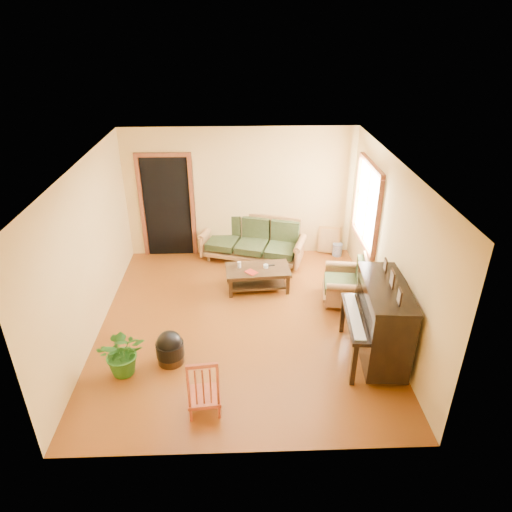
{
  "coord_description": "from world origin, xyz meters",
  "views": [
    {
      "loc": [
        0.0,
        -6.05,
        4.38
      ],
      "look_at": [
        0.23,
        0.2,
        1.1
      ],
      "focal_mm": 32.0,
      "sensor_mm": 36.0,
      "label": 1
    }
  ],
  "objects_px": {
    "red_chair": "(203,383)",
    "sofa": "(252,241)",
    "armchair": "(344,280)",
    "ceramic_crock": "(337,250)",
    "coffee_table": "(258,278)",
    "piano": "(382,323)",
    "footstool": "(170,351)",
    "potted_plant": "(123,352)"
  },
  "relations": [
    {
      "from": "sofa",
      "to": "footstool",
      "type": "xyz_separation_m",
      "value": [
        -1.25,
        -3.05,
        -0.24
      ]
    },
    {
      "from": "armchair",
      "to": "red_chair",
      "type": "distance_m",
      "value": 3.29
    },
    {
      "from": "armchair",
      "to": "sofa",
      "type": "bearing_deg",
      "value": 143.24
    },
    {
      "from": "red_chair",
      "to": "coffee_table",
      "type": "bearing_deg",
      "value": 69.05
    },
    {
      "from": "ceramic_crock",
      "to": "potted_plant",
      "type": "bearing_deg",
      "value": -136.83
    },
    {
      "from": "sofa",
      "to": "footstool",
      "type": "bearing_deg",
      "value": -94.26
    },
    {
      "from": "armchair",
      "to": "ceramic_crock",
      "type": "xyz_separation_m",
      "value": [
        0.24,
        1.69,
        -0.28
      ]
    },
    {
      "from": "sofa",
      "to": "ceramic_crock",
      "type": "distance_m",
      "value": 1.79
    },
    {
      "from": "footstool",
      "to": "ceramic_crock",
      "type": "distance_m",
      "value": 4.39
    },
    {
      "from": "red_chair",
      "to": "potted_plant",
      "type": "xyz_separation_m",
      "value": [
        -1.14,
        0.72,
        -0.08
      ]
    },
    {
      "from": "sofa",
      "to": "red_chair",
      "type": "height_order",
      "value": "same"
    },
    {
      "from": "piano",
      "to": "red_chair",
      "type": "relative_size",
      "value": 1.57
    },
    {
      "from": "coffee_table",
      "to": "piano",
      "type": "xyz_separation_m",
      "value": [
        1.66,
        -1.95,
        0.39
      ]
    },
    {
      "from": "red_chair",
      "to": "footstool",
      "type": "bearing_deg",
      "value": 114.85
    },
    {
      "from": "footstool",
      "to": "ceramic_crock",
      "type": "relative_size",
      "value": 1.54
    },
    {
      "from": "sofa",
      "to": "footstool",
      "type": "height_order",
      "value": "sofa"
    },
    {
      "from": "piano",
      "to": "potted_plant",
      "type": "relative_size",
      "value": 1.93
    },
    {
      "from": "red_chair",
      "to": "sofa",
      "type": "bearing_deg",
      "value": 74.11
    },
    {
      "from": "sofa",
      "to": "piano",
      "type": "distance_m",
      "value": 3.51
    },
    {
      "from": "red_chair",
      "to": "ceramic_crock",
      "type": "xyz_separation_m",
      "value": [
        2.48,
        4.1,
        -0.3
      ]
    },
    {
      "from": "coffee_table",
      "to": "potted_plant",
      "type": "height_order",
      "value": "potted_plant"
    },
    {
      "from": "armchair",
      "to": "ceramic_crock",
      "type": "bearing_deg",
      "value": 90.68
    },
    {
      "from": "coffee_table",
      "to": "ceramic_crock",
      "type": "height_order",
      "value": "coffee_table"
    },
    {
      "from": "piano",
      "to": "red_chair",
      "type": "xyz_separation_m",
      "value": [
        -2.44,
        -0.91,
        -0.17
      ]
    },
    {
      "from": "red_chair",
      "to": "potted_plant",
      "type": "height_order",
      "value": "red_chair"
    },
    {
      "from": "coffee_table",
      "to": "sofa",
      "type": "bearing_deg",
      "value": 93.53
    },
    {
      "from": "red_chair",
      "to": "ceramic_crock",
      "type": "bearing_deg",
      "value": 53.21
    },
    {
      "from": "sofa",
      "to": "red_chair",
      "type": "distance_m",
      "value": 4.02
    },
    {
      "from": "armchair",
      "to": "ceramic_crock",
      "type": "relative_size",
      "value": 3.2
    },
    {
      "from": "coffee_table",
      "to": "ceramic_crock",
      "type": "distance_m",
      "value": 2.1
    },
    {
      "from": "coffee_table",
      "to": "potted_plant",
      "type": "distance_m",
      "value": 2.88
    },
    {
      "from": "armchair",
      "to": "footstool",
      "type": "relative_size",
      "value": 2.08
    },
    {
      "from": "red_chair",
      "to": "piano",
      "type": "bearing_deg",
      "value": 14.8
    },
    {
      "from": "sofa",
      "to": "red_chair",
      "type": "xyz_separation_m",
      "value": [
        -0.71,
        -3.96,
        0.0
      ]
    },
    {
      "from": "armchair",
      "to": "piano",
      "type": "xyz_separation_m",
      "value": [
        0.2,
        -1.5,
        0.19
      ]
    },
    {
      "from": "piano",
      "to": "coffee_table",
      "type": "bearing_deg",
      "value": 135.01
    },
    {
      "from": "red_chair",
      "to": "ceramic_crock",
      "type": "height_order",
      "value": "red_chair"
    },
    {
      "from": "sofa",
      "to": "coffee_table",
      "type": "bearing_deg",
      "value": -68.42
    },
    {
      "from": "sofa",
      "to": "piano",
      "type": "bearing_deg",
      "value": -42.47
    },
    {
      "from": "armchair",
      "to": "red_chair",
      "type": "relative_size",
      "value": 0.95
    },
    {
      "from": "sofa",
      "to": "potted_plant",
      "type": "height_order",
      "value": "sofa"
    },
    {
      "from": "armchair",
      "to": "potted_plant",
      "type": "relative_size",
      "value": 1.17
    }
  ]
}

